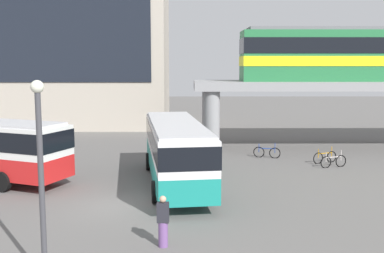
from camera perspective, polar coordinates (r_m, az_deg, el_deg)
name	(u,v)px	position (r m, az deg, el deg)	size (l,w,h in m)	color
ground_plane	(144,160)	(30.49, -5.93, -4.02)	(120.00, 120.00, 0.00)	#605E5B
station_building	(52,42)	(49.65, -16.70, 9.88)	(23.01, 10.87, 16.75)	#B2A899
bus_main	(176,146)	(23.76, -1.98, -2.41)	(3.93, 11.27, 3.22)	teal
bicycle_silver	(333,161)	(29.25, 16.85, -4.09)	(1.72, 0.62, 1.04)	black
bicycle_orange	(325,157)	(30.37, 15.88, -3.63)	(1.66, 0.78, 1.04)	black
bicycle_blue	(267,152)	(31.23, 9.10, -3.13)	(1.73, 0.59, 1.04)	black
pedestrian_waiting_near_stop	(163,223)	(16.05, -3.55, -11.62)	(0.41, 0.32, 1.77)	#724C8C
lamp_post	(41,164)	(13.53, -17.97, -4.34)	(0.36, 0.36, 5.69)	#3F3F44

